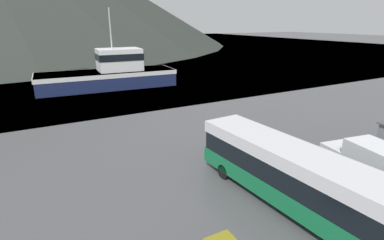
{
  "coord_description": "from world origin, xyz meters",
  "views": [
    {
      "loc": [
        -11.58,
        -3.56,
        9.12
      ],
      "look_at": [
        -1.33,
        15.34,
        2.0
      ],
      "focal_mm": 28.0,
      "sensor_mm": 36.0,
      "label": 1
    }
  ],
  "objects": [
    {
      "name": "delivery_van",
      "position": [
        4.96,
        5.04,
        1.32
      ],
      "size": [
        2.96,
        6.14,
        2.51
      ],
      "rotation": [
        0.0,
        0.0,
        -0.17
      ],
      "color": "silver",
      "rests_on": "ground"
    },
    {
      "name": "fishing_boat",
      "position": [
        -1.48,
        39.64,
        1.98
      ],
      "size": [
        19.3,
        7.09,
        10.88
      ],
      "rotation": [
        0.0,
        0.0,
        1.51
      ],
      "color": "#19234C",
      "rests_on": "water_surface"
    },
    {
      "name": "water_surface",
      "position": [
        0.0,
        145.25,
        0.0
      ],
      "size": [
        240.0,
        240.0,
        0.0
      ],
      "primitive_type": "plane",
      "color": "slate",
      "rests_on": "ground"
    },
    {
      "name": "tour_bus",
      "position": [
        -0.72,
        5.45,
        1.8
      ],
      "size": [
        3.32,
        12.87,
        3.18
      ],
      "rotation": [
        0.0,
        0.0,
        0.06
      ],
      "color": "#146B3D",
      "rests_on": "ground"
    },
    {
      "name": "small_boat",
      "position": [
        -4.89,
        52.84,
        0.46
      ],
      "size": [
        5.6,
        3.24,
        0.92
      ],
      "rotation": [
        0.0,
        0.0,
        4.93
      ],
      "color": "black",
      "rests_on": "water_surface"
    }
  ]
}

